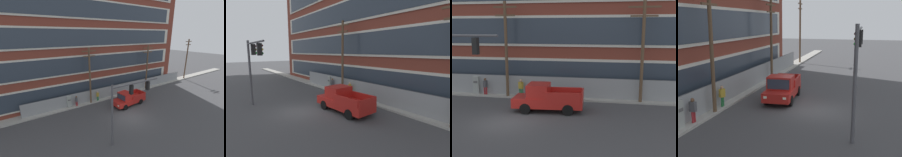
{
  "view_description": "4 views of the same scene",
  "coord_description": "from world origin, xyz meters",
  "views": [
    {
      "loc": [
        -11.14,
        -12.75,
        10.2
      ],
      "look_at": [
        0.44,
        5.13,
        3.88
      ],
      "focal_mm": 24.0,
      "sensor_mm": 36.0,
      "label": 1
    },
    {
      "loc": [
        13.35,
        -5.78,
        5.09
      ],
      "look_at": [
        -1.47,
        5.2,
        2.21
      ],
      "focal_mm": 28.0,
      "sensor_mm": 36.0,
      "label": 2
    },
    {
      "loc": [
        7.14,
        -16.68,
        6.18
      ],
      "look_at": [
        3.51,
        2.38,
        2.68
      ],
      "focal_mm": 45.0,
      "sensor_mm": 36.0,
      "label": 3
    },
    {
      "loc": [
        -18.6,
        -3.38,
        6.2
      ],
      "look_at": [
        -0.64,
        1.77,
        2.37
      ],
      "focal_mm": 45.0,
      "sensor_mm": 36.0,
      "label": 4
    }
  ],
  "objects": [
    {
      "name": "ground_plane",
      "position": [
        0.0,
        0.0,
        0.0
      ],
      "size": [
        160.0,
        160.0,
        0.0
      ],
      "primitive_type": "plane",
      "color": "#424244"
    },
    {
      "name": "sidewalk_building_side",
      "position": [
        0.0,
        7.15,
        0.08
      ],
      "size": [
        80.0,
        1.65,
        0.16
      ],
      "primitive_type": "cube",
      "color": "#9E9B93",
      "rests_on": "ground"
    },
    {
      "name": "brick_mill_building",
      "position": [
        -2.57,
        12.85,
        9.75
      ],
      "size": [
        40.22,
        10.35,
        19.48
      ],
      "color": "brown",
      "rests_on": "ground"
    },
    {
      "name": "electrical_cabinet",
      "position": [
        -5.68,
        6.98,
        0.9
      ],
      "size": [
        0.56,
        0.44,
        1.79
      ],
      "color": "#939993",
      "rests_on": "ground"
    },
    {
      "name": "traffic_signal_mast",
      "position": [
        -3.01,
        -2.73,
        4.32
      ],
      "size": [
        5.67,
        0.43,
        6.08
      ],
      "color": "#4C4C51",
      "rests_on": "ground"
    },
    {
      "name": "pedestrian_near_cabinet",
      "position": [
        -4.67,
        6.69,
        0.97
      ],
      "size": [
        0.32,
        0.41,
        1.69
      ],
      "color": "maroon",
      "rests_on": "ground"
    },
    {
      "name": "pedestrian_by_fence",
      "position": [
        -1.24,
        6.67,
        0.97
      ],
      "size": [
        0.46,
        0.38,
        1.69
      ],
      "color": "#236B38",
      "rests_on": "ground"
    },
    {
      "name": "chain_link_fence",
      "position": [
        4.02,
        7.09,
        0.99
      ],
      "size": [
        31.43,
        0.06,
        1.95
      ],
      "color": "gray",
      "rests_on": "ground"
    },
    {
      "name": "utility_pole_near_corner",
      "position": [
        -2.45,
        6.57,
        4.62
      ],
      "size": [
        2.08,
        0.26,
        8.45
      ],
      "color": "brown",
      "rests_on": "ground"
    },
    {
      "name": "pickup_truck_red",
      "position": [
        2.03,
        3.15,
        0.97
      ],
      "size": [
        5.38,
        2.42,
        2.09
      ],
      "color": "#AD1E19",
      "rests_on": "ground"
    }
  ]
}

